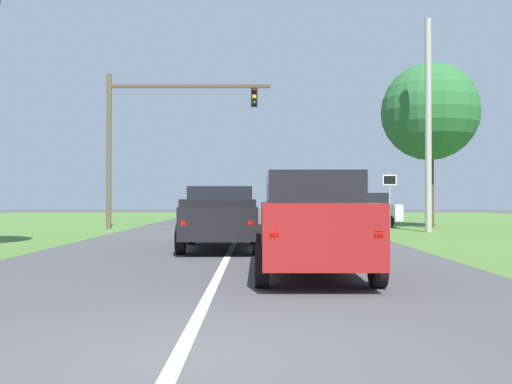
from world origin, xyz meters
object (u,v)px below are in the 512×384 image
Objects in this scene: pickup_truck_lead at (219,217)px; traffic_light at (150,126)px; crossing_suv_far at (356,209)px; oak_tree_right at (428,112)px; utility_pole_right at (426,125)px; red_suv_near at (309,221)px; keep_moving_sign at (387,194)px.

traffic_light is (-4.03, 11.37, 4.08)m from pickup_truck_lead.
pickup_truck_lead reaches higher than crossing_suv_far.
oak_tree_right is 0.88× the size of utility_pole_right.
red_suv_near is 20.57m from oak_tree_right.
traffic_light reaches higher than pickup_truck_lead.
oak_tree_right is at bearing 51.84° from pickup_truck_lead.
utility_pole_right is (6.57, 14.57, 3.69)m from red_suv_near.
traffic_light is at bearing 168.37° from utility_pole_right.
red_suv_near is 0.52× the size of utility_pole_right.
oak_tree_right reaches higher than crossing_suv_far.
keep_moving_sign is 0.32× the size of oak_tree_right.
keep_moving_sign is (4.77, 14.23, 0.65)m from red_suv_near.
pickup_truck_lead is at bearing -129.22° from keep_moving_sign.
pickup_truck_lead is 2.10× the size of keep_moving_sign.
keep_moving_sign reaches higher than crossing_suv_far.
keep_moving_sign is at bearing -15.16° from traffic_light.
red_suv_near is 19.44m from crossing_suv_far.
keep_moving_sign is 3.56m from utility_pole_right.
pickup_truck_lead is 0.70× the size of traffic_light.
keep_moving_sign is at bearing 71.48° from red_suv_near.
crossing_suv_far is at bearing 96.36° from keep_moving_sign.
oak_tree_right is at bearing -8.98° from crossing_suv_far.
oak_tree_right is at bearing 72.25° from utility_pole_right.
red_suv_near is at bearing -112.95° from oak_tree_right.
red_suv_near reaches higher than pickup_truck_lead.
utility_pole_right is at bearing -11.63° from traffic_light.
oak_tree_right is at bearing 67.05° from red_suv_near.
pickup_truck_lead is 1.30× the size of crossing_suv_far.
utility_pole_right is (2.33, -4.40, 3.81)m from crossing_suv_far.
traffic_light is 0.95× the size of oak_tree_right.
crossing_suv_far is at bearing 117.87° from utility_pole_right.
traffic_light is 11.29m from crossing_suv_far.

